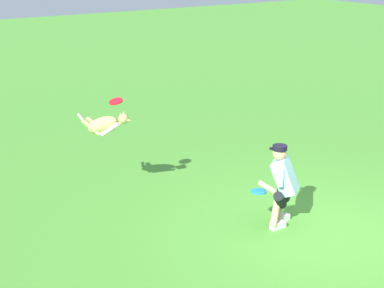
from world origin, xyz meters
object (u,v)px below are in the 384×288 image
(person, at_px, (282,183))
(dog, at_px, (105,125))
(frisbee_flying, at_px, (116,101))
(frisbee_held, at_px, (258,191))

(person, distance_m, dog, 3.04)
(person, bearing_deg, frisbee_flying, 1.67)
(person, height_order, dog, dog)
(dog, distance_m, frisbee_held, 2.78)
(frisbee_flying, bearing_deg, person, 127.01)
(dog, xyz_separation_m, frisbee_flying, (-0.11, 0.20, 0.42))
(frisbee_flying, height_order, frisbee_held, frisbee_flying)
(person, height_order, frisbee_flying, frisbee_flying)
(frisbee_flying, distance_m, frisbee_held, 2.70)
(dog, height_order, frisbee_flying, frisbee_flying)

